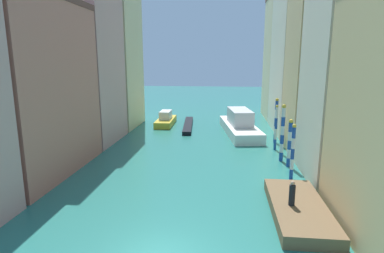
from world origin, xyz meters
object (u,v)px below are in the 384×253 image
mooring_pole_3 (276,127)px  mooring_pole_4 (276,120)px  gondola_black (188,125)px  mooring_pole_0 (293,152)px  vaporetto_white (240,125)px  mooring_pole_2 (282,132)px  motorboat_0 (166,120)px  mooring_pole_1 (290,143)px  waterfront_dock (298,209)px  person_on_dock (292,194)px

mooring_pole_3 → mooring_pole_4: (0.44, 2.98, 0.19)m
mooring_pole_4 → gondola_black: size_ratio=0.47×
mooring_pole_0 → gondola_black: bearing=118.7°
mooring_pole_3 → vaporetto_white: (-3.37, 7.31, -1.29)m
mooring_pole_2 → mooring_pole_3: 3.78m
vaporetto_white → motorboat_0: 11.28m
gondola_black → mooring_pole_0: bearing=-61.3°
mooring_pole_1 → mooring_pole_4: mooring_pole_4 is taller
waterfront_dock → mooring_pole_2: 10.78m
mooring_pole_0 → vaporetto_white: 16.13m
waterfront_dock → person_on_dock: 1.21m
mooring_pole_1 → mooring_pole_2: (-0.37, 1.57, 0.53)m
person_on_dock → motorboat_0: (-12.55, 26.21, -0.71)m
motorboat_0 → vaporetto_white: bearing=-22.7°
gondola_black → motorboat_0: (-3.40, 1.17, 0.47)m
vaporetto_white → mooring_pole_0: bearing=-77.9°
mooring_pole_1 → mooring_pole_4: 8.32m
mooring_pole_4 → vaporetto_white: mooring_pole_4 is taller
waterfront_dock → motorboat_0: 29.01m
person_on_dock → gondola_black: size_ratio=0.14×
waterfront_dock → vaporetto_white: bearing=97.0°
person_on_dock → mooring_pole_0: bearing=78.9°
waterfront_dock → mooring_pole_3: mooring_pole_3 is taller
gondola_black → mooring_pole_3: bearing=-45.3°
person_on_dock → gondola_black: 26.68m
person_on_dock → mooring_pole_0: mooring_pole_0 is taller
mooring_pole_3 → mooring_pole_4: bearing=81.6°
waterfront_dock → mooring_pole_2: (0.72, 10.49, 2.34)m
gondola_black → mooring_pole_2: bearing=-54.0°
vaporetto_white → person_on_dock: bearing=-84.4°
vaporetto_white → mooring_pole_4: bearing=-48.7°
mooring_pole_0 → motorboat_0: 24.39m
mooring_pole_4 → vaporetto_white: 5.95m
mooring_pole_1 → waterfront_dock: bearing=-97.0°
gondola_black → mooring_pole_1: bearing=-55.9°
mooring_pole_2 → mooring_pole_3: mooring_pole_2 is taller
mooring_pole_2 → motorboat_0: bearing=131.8°
gondola_black → waterfront_dock: bearing=-68.7°
person_on_dock → motorboat_0: size_ratio=0.22×
vaporetto_white → mooring_pole_3: bearing=-65.3°
motorboat_0 → mooring_pole_4: bearing=-31.4°
mooring_pole_3 → person_on_dock: bearing=-94.8°
mooring_pole_1 → gondola_black: mooring_pole_1 is taller
mooring_pole_4 → motorboat_0: bearing=148.6°
waterfront_dock → mooring_pole_3: size_ratio=1.63×
person_on_dock → vaporetto_white: bearing=95.6°
mooring_pole_1 → mooring_pole_4: (0.08, 8.31, 0.41)m
mooring_pole_0 → mooring_pole_4: size_ratio=0.87×
mooring_pole_3 → motorboat_0: size_ratio=0.69×
gondola_black → mooring_pole_4: bearing=-34.8°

